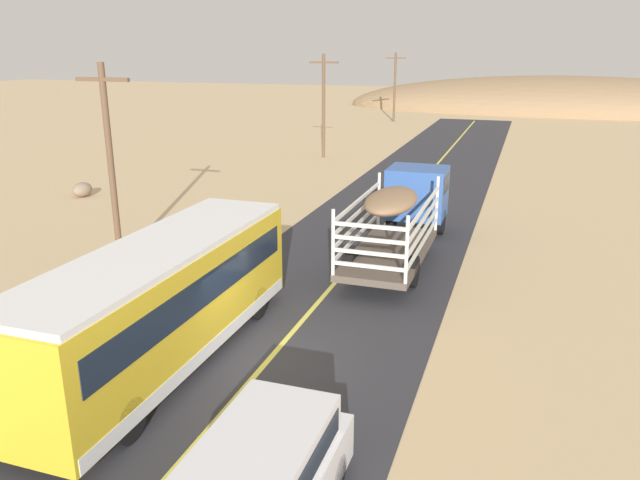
{
  "coord_description": "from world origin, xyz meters",
  "views": [
    {
      "loc": [
        5.95,
        -13.53,
        7.89
      ],
      "look_at": [
        0.0,
        4.13,
        2.08
      ],
      "focal_mm": 34.65,
      "sensor_mm": 36.0,
      "label": 1
    }
  ],
  "objects_px": {
    "boulder_mid_field": "(82,190)",
    "power_pole_near": "(110,159)",
    "bus": "(163,301)",
    "power_pole_far": "(395,85)",
    "livestock_truck": "(408,204)",
    "power_pole_mid": "(324,103)"
  },
  "relations": [
    {
      "from": "power_pole_near",
      "to": "power_pole_mid",
      "type": "xyz_separation_m",
      "value": [
        0.0,
        25.02,
        0.04
      ]
    },
    {
      "from": "bus",
      "to": "power_pole_near",
      "type": "xyz_separation_m",
      "value": [
        -6.1,
        6.44,
        2.25
      ]
    },
    {
      "from": "power_pole_far",
      "to": "power_pole_mid",
      "type": "bearing_deg",
      "value": -90.0
    },
    {
      "from": "bus",
      "to": "boulder_mid_field",
      "type": "height_order",
      "value": "bus"
    },
    {
      "from": "power_pole_near",
      "to": "livestock_truck",
      "type": "bearing_deg",
      "value": 28.12
    },
    {
      "from": "livestock_truck",
      "to": "power_pole_mid",
      "type": "xyz_separation_m",
      "value": [
        -10.12,
        19.61,
        2.24
      ]
    },
    {
      "from": "bus",
      "to": "power_pole_mid",
      "type": "distance_m",
      "value": 32.13
    },
    {
      "from": "livestock_truck",
      "to": "power_pole_far",
      "type": "distance_m",
      "value": 45.82
    },
    {
      "from": "power_pole_mid",
      "to": "power_pole_far",
      "type": "height_order",
      "value": "power_pole_mid"
    },
    {
      "from": "livestock_truck",
      "to": "power_pole_far",
      "type": "xyz_separation_m",
      "value": [
        -10.12,
        44.64,
        2.21
      ]
    },
    {
      "from": "livestock_truck",
      "to": "power_pole_near",
      "type": "xyz_separation_m",
      "value": [
        -10.12,
        -5.41,
        2.2
      ]
    },
    {
      "from": "bus",
      "to": "power_pole_mid",
      "type": "height_order",
      "value": "power_pole_mid"
    },
    {
      "from": "power_pole_near",
      "to": "boulder_mid_field",
      "type": "height_order",
      "value": "power_pole_near"
    },
    {
      "from": "power_pole_far",
      "to": "power_pole_near",
      "type": "bearing_deg",
      "value": -90.0
    },
    {
      "from": "boulder_mid_field",
      "to": "power_pole_mid",
      "type": "bearing_deg",
      "value": 62.53
    },
    {
      "from": "power_pole_far",
      "to": "boulder_mid_field",
      "type": "relative_size",
      "value": 5.99
    },
    {
      "from": "bus",
      "to": "power_pole_near",
      "type": "height_order",
      "value": "power_pole_near"
    },
    {
      "from": "boulder_mid_field",
      "to": "power_pole_near",
      "type": "bearing_deg",
      "value": -44.71
    },
    {
      "from": "bus",
      "to": "power_pole_near",
      "type": "distance_m",
      "value": 9.15
    },
    {
      "from": "bus",
      "to": "power_pole_far",
      "type": "relative_size",
      "value": 1.35
    },
    {
      "from": "livestock_truck",
      "to": "power_pole_near",
      "type": "height_order",
      "value": "power_pole_near"
    },
    {
      "from": "boulder_mid_field",
      "to": "livestock_truck",
      "type": "bearing_deg",
      "value": -9.4
    }
  ]
}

